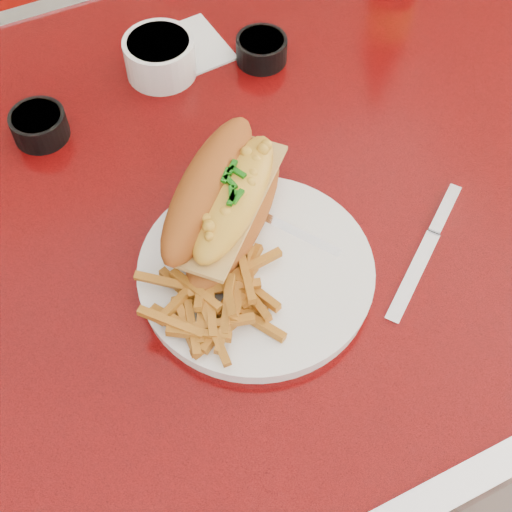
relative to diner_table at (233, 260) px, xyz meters
name	(u,v)px	position (x,y,z in m)	size (l,w,h in m)	color
ground	(241,424)	(0.00, 0.00, -0.61)	(8.00, 8.00, 0.00)	beige
diner_table	(233,260)	(0.00, 0.00, 0.00)	(1.23, 0.83, 0.77)	#B80B0B
booth_bench_far	(87,72)	(0.00, 0.81, -0.32)	(1.20, 0.51, 0.90)	maroon
dinner_plate	(256,272)	(-0.03, -0.13, 0.17)	(0.32, 0.32, 0.02)	white
mac_hoagie	(225,199)	(-0.03, -0.06, 0.22)	(0.22, 0.21, 0.09)	#A4511A
fries_pile	(211,295)	(-0.09, -0.15, 0.19)	(0.11, 0.10, 0.03)	orange
fork	(271,221)	(0.01, -0.08, 0.18)	(0.10, 0.14, 0.00)	silver
gravy_ramekin	(160,56)	(0.00, 0.21, 0.19)	(0.09, 0.09, 0.05)	white
sauce_cup_left	(39,124)	(-0.17, 0.17, 0.18)	(0.07, 0.07, 0.03)	black
sauce_cup_right	(262,49)	(0.13, 0.17, 0.18)	(0.08, 0.08, 0.03)	black
knife	(431,239)	(0.16, -0.17, 0.16)	(0.17, 0.13, 0.01)	silver
paper_napkin	(185,49)	(0.04, 0.23, 0.16)	(0.10, 0.10, 0.00)	white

